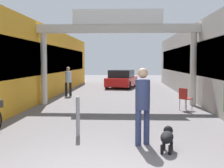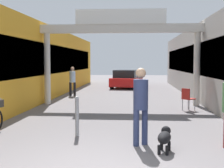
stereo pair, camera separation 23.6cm
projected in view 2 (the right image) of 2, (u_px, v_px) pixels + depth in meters
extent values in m
cube|color=gold|center=(27.00, 63.00, 16.51)|extent=(3.00, 26.00, 3.75)
cube|color=black|center=(54.00, 59.00, 16.38)|extent=(0.04, 23.40, 1.50)
cube|color=#9E9993|center=(224.00, 63.00, 15.73)|extent=(3.00, 26.00, 3.75)
cube|color=black|center=(194.00, 59.00, 15.83)|extent=(0.04, 23.40, 1.50)
cylinder|color=beige|center=(47.00, 69.00, 14.19)|extent=(0.28, 0.28, 3.22)
cylinder|color=beige|center=(197.00, 69.00, 13.68)|extent=(0.28, 0.28, 3.22)
cube|color=beige|center=(121.00, 29.00, 13.80)|extent=(7.40, 0.44, 0.36)
cube|color=white|center=(121.00, 16.00, 13.57)|extent=(3.96, 0.10, 0.64)
cylinder|color=navy|center=(136.00, 128.00, 7.16)|extent=(0.19, 0.19, 0.84)
cylinder|color=navy|center=(145.00, 127.00, 7.28)|extent=(0.19, 0.19, 0.84)
cylinder|color=navy|center=(141.00, 95.00, 7.16)|extent=(0.47, 0.47, 0.69)
sphere|color=tan|center=(141.00, 73.00, 7.13)|extent=(0.33, 0.33, 0.24)
cylinder|color=black|center=(75.00, 89.00, 17.79)|extent=(0.18, 0.18, 0.76)
cylinder|color=black|center=(70.00, 89.00, 17.73)|extent=(0.18, 0.18, 0.76)
cylinder|color=#A5BFE0|center=(72.00, 77.00, 17.71)|extent=(0.43, 0.43, 0.63)
sphere|color=tan|center=(72.00, 69.00, 17.68)|extent=(0.27, 0.27, 0.22)
ellipsoid|color=black|center=(164.00, 138.00, 6.64)|extent=(0.40, 0.66, 0.25)
sphere|color=black|center=(166.00, 131.00, 6.90)|extent=(0.25, 0.25, 0.21)
sphere|color=white|center=(165.00, 136.00, 6.82)|extent=(0.18, 0.18, 0.15)
cylinder|color=black|center=(162.00, 145.00, 6.86)|extent=(0.08, 0.08, 0.20)
cylinder|color=black|center=(169.00, 146.00, 6.81)|extent=(0.08, 0.08, 0.20)
cylinder|color=black|center=(159.00, 150.00, 6.51)|extent=(0.08, 0.08, 0.20)
cylinder|color=black|center=(167.00, 150.00, 6.46)|extent=(0.08, 0.08, 0.20)
cylinder|color=gray|center=(77.00, 118.00, 8.08)|extent=(0.10, 0.10, 0.97)
sphere|color=gray|center=(77.00, 98.00, 8.04)|extent=(0.10, 0.10, 0.10)
cylinder|color=gray|center=(188.00, 104.00, 12.60)|extent=(0.04, 0.04, 0.45)
cylinder|color=gray|center=(195.00, 105.00, 12.32)|extent=(0.04, 0.04, 0.45)
cylinder|color=gray|center=(182.00, 105.00, 12.40)|extent=(0.04, 0.04, 0.45)
cylinder|color=gray|center=(189.00, 106.00, 12.12)|extent=(0.04, 0.04, 0.45)
cube|color=#B2231E|center=(189.00, 99.00, 12.34)|extent=(0.56, 0.56, 0.04)
cube|color=#B2231E|center=(186.00, 94.00, 12.22)|extent=(0.29, 0.33, 0.40)
cube|color=red|center=(127.00, 81.00, 23.29)|extent=(2.43, 4.25, 0.60)
cube|color=#1E2328|center=(127.00, 74.00, 23.10)|extent=(1.94, 2.44, 0.55)
cylinder|color=black|center=(121.00, 82.00, 24.90)|extent=(0.30, 0.63, 0.60)
cylinder|color=black|center=(141.00, 83.00, 24.50)|extent=(0.30, 0.63, 0.60)
cylinder|color=black|center=(112.00, 85.00, 22.10)|extent=(0.30, 0.63, 0.60)
cylinder|color=black|center=(134.00, 85.00, 21.70)|extent=(0.30, 0.63, 0.60)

